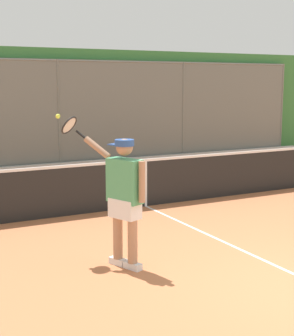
# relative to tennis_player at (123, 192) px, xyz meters

# --- Properties ---
(fence_backdrop) EXTENTS (19.83, 1.37, 3.44)m
(fence_backdrop) POSITION_rel_tennis_player_xyz_m (-1.83, -9.02, 0.68)
(fence_backdrop) COLOR slate
(fence_backdrop) RESTS_ON ground
(tennis_net) EXTENTS (10.81, 0.09, 1.07)m
(tennis_net) POSITION_rel_tennis_player_xyz_m (-1.83, -2.92, -0.53)
(tennis_net) COLOR #2D2D2D
(tennis_net) RESTS_ON ground
(tennis_player) EXTENTS (0.85, 1.25, 2.03)m
(tennis_player) POSITION_rel_tennis_player_xyz_m (0.00, 0.00, 0.00)
(tennis_player) COLOR silver
(tennis_player) RESTS_ON ground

